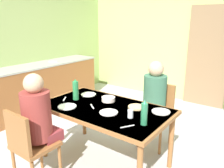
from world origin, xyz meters
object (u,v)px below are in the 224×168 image
(person_near_diner, at_px, (38,114))
(kitchen_counter, at_px, (40,87))
(water_bottle_green_far, at_px, (144,113))
(serving_bowl_center, at_px, (108,99))
(dining_table, at_px, (105,112))
(person_far_diner, at_px, (154,94))
(chair_near_diner, at_px, (29,144))
(water_bottle_green_near, at_px, (76,90))
(chair_far_diner, at_px, (158,111))

(person_near_diner, bearing_deg, kitchen_counter, 143.83)
(water_bottle_green_far, bearing_deg, serving_bowl_center, 155.04)
(dining_table, relative_size, person_far_diner, 2.01)
(dining_table, relative_size, water_bottle_green_far, 6.03)
(person_far_diner, bearing_deg, serving_bowl_center, 49.37)
(person_far_diner, xyz_separation_m, water_bottle_green_far, (0.28, -0.79, 0.07))
(dining_table, height_order, chair_near_diner, chair_near_diner)
(dining_table, xyz_separation_m, water_bottle_green_near, (-0.46, -0.01, 0.20))
(person_far_diner, distance_m, serving_bowl_center, 0.62)
(chair_far_diner, xyz_separation_m, serving_bowl_center, (-0.40, -0.61, 0.26))
(dining_table, xyz_separation_m, water_bottle_green_far, (0.59, -0.13, 0.19))
(dining_table, height_order, water_bottle_green_near, water_bottle_green_near)
(dining_table, height_order, person_far_diner, person_far_diner)
(person_near_diner, xyz_separation_m, serving_bowl_center, (0.27, 0.85, -0.02))
(kitchen_counter, relative_size, dining_table, 1.72)
(dining_table, distance_m, chair_near_diner, 0.89)
(water_bottle_green_near, bearing_deg, dining_table, 1.11)
(person_far_diner, bearing_deg, water_bottle_green_far, 109.33)
(chair_far_diner, distance_m, person_far_diner, 0.31)
(chair_near_diner, xyz_separation_m, person_near_diner, (0.00, 0.14, 0.28))
(water_bottle_green_near, bearing_deg, chair_far_diner, 46.04)
(kitchen_counter, xyz_separation_m, water_bottle_green_near, (1.66, -0.64, 0.41))
(chair_far_diner, distance_m, water_bottle_green_near, 1.18)
(kitchen_counter, bearing_deg, chair_near_diner, -38.96)
(chair_near_diner, distance_m, water_bottle_green_near, 0.87)
(chair_near_diner, bearing_deg, water_bottle_green_near, 97.18)
(chair_far_diner, height_order, water_bottle_green_near, water_bottle_green_near)
(kitchen_counter, xyz_separation_m, water_bottle_green_far, (2.72, -0.75, 0.40))
(chair_near_diner, distance_m, chair_far_diner, 1.73)
(kitchen_counter, relative_size, serving_bowl_center, 15.59)
(water_bottle_green_near, relative_size, water_bottle_green_far, 1.07)
(kitchen_counter, height_order, water_bottle_green_far, water_bottle_green_far)
(chair_near_diner, xyz_separation_m, chair_far_diner, (0.68, 1.60, 0.00))
(dining_table, height_order, person_near_diner, person_near_diner)
(person_far_diner, bearing_deg, water_bottle_green_near, 40.75)
(water_bottle_green_far, distance_m, serving_bowl_center, 0.76)
(chair_far_diner, relative_size, water_bottle_green_near, 3.17)
(person_near_diner, bearing_deg, dining_table, 61.32)
(chair_near_diner, distance_m, person_far_diner, 1.63)
(person_near_diner, xyz_separation_m, water_bottle_green_far, (0.96, 0.53, 0.07))
(dining_table, bearing_deg, serving_bowl_center, 114.67)
(chair_near_diner, xyz_separation_m, water_bottle_green_far, (0.96, 0.67, 0.36))
(kitchen_counter, height_order, water_bottle_green_near, water_bottle_green_near)
(serving_bowl_center, bearing_deg, dining_table, -65.33)
(kitchen_counter, height_order, person_near_diner, person_near_diner)
(chair_near_diner, xyz_separation_m, serving_bowl_center, (0.27, 0.99, 0.26))
(chair_far_diner, bearing_deg, person_near_diner, 65.06)
(person_near_diner, height_order, serving_bowl_center, person_near_diner)
(chair_near_diner, relative_size, chair_far_diner, 1.00)
(person_near_diner, relative_size, water_bottle_green_far, 3.01)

